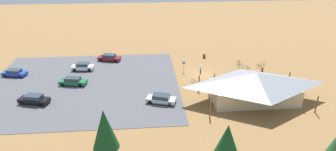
# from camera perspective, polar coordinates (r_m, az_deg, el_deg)

# --- Properties ---
(ground) EXTENTS (160.00, 160.00, 0.00)m
(ground) POSITION_cam_1_polar(r_m,az_deg,el_deg) (58.04, 6.57, 0.29)
(ground) COLOR olive
(ground) RESTS_ON ground
(parking_lot_asphalt) EXTENTS (34.00, 29.97, 0.05)m
(parking_lot_asphalt) POSITION_cam_1_polar(r_m,az_deg,el_deg) (55.54, -15.96, -1.61)
(parking_lot_asphalt) COLOR #4C4C51
(parking_lot_asphalt) RESTS_ON ground
(bike_pavilion) EXTENTS (16.48, 9.43, 4.79)m
(bike_pavilion) POSITION_cam_1_polar(r_m,az_deg,el_deg) (48.69, 16.31, -1.76)
(bike_pavilion) COLOR #C6B28E
(bike_pavilion) RESTS_ON ground
(trash_bin) EXTENTS (0.60, 0.60, 0.90)m
(trash_bin) POSITION_cam_1_polar(r_m,az_deg,el_deg) (66.34, 6.97, 3.74)
(trash_bin) COLOR brown
(trash_bin) RESTS_ON ground
(lot_sign) EXTENTS (0.56, 0.08, 2.20)m
(lot_sign) POSITION_cam_1_polar(r_m,az_deg,el_deg) (58.20, 3.06, 1.99)
(lot_sign) COLOR #99999E
(lot_sign) RESTS_ON ground
(pine_mideast) EXTENTS (2.97, 2.97, 6.90)m
(pine_mideast) POSITION_cam_1_polar(r_m,az_deg,el_deg) (33.71, -12.07, -10.06)
(pine_mideast) COLOR brown
(pine_mideast) RESTS_ON ground
(pine_far_west) EXTENTS (3.54, 3.54, 7.04)m
(pine_far_west) POSITION_cam_1_polar(r_m,az_deg,el_deg) (30.96, 11.23, -13.04)
(pine_far_west) COLOR brown
(pine_far_west) RESTS_ON ground
(bicycle_white_yard_front) EXTENTS (0.81, 1.64, 0.88)m
(bicycle_white_yard_front) POSITION_cam_1_polar(r_m,az_deg,el_deg) (53.64, 5.09, -1.23)
(bicycle_white_yard_front) COLOR black
(bicycle_white_yard_front) RESTS_ON ground
(bicycle_teal_by_bin) EXTENTS (0.48, 1.84, 0.87)m
(bicycle_teal_by_bin) POSITION_cam_1_polar(r_m,az_deg,el_deg) (61.31, 15.14, 1.30)
(bicycle_teal_by_bin) COLOR black
(bicycle_teal_by_bin) RESTS_ON ground
(bicycle_purple_back_row) EXTENTS (0.72, 1.65, 0.81)m
(bicycle_purple_back_row) POSITION_cam_1_polar(r_m,az_deg,el_deg) (63.06, 17.18, 1.67)
(bicycle_purple_back_row) COLOR black
(bicycle_purple_back_row) RESTS_ON ground
(bicycle_blue_edge_north) EXTENTS (1.14, 1.25, 0.82)m
(bicycle_blue_edge_north) POSITION_cam_1_polar(r_m,az_deg,el_deg) (58.15, 16.43, -0.13)
(bicycle_blue_edge_north) COLOR black
(bicycle_blue_edge_north) RESTS_ON ground
(bicycle_black_near_sign) EXTENTS (0.49, 1.69, 0.84)m
(bicycle_black_near_sign) POSITION_cam_1_polar(r_m,az_deg,el_deg) (64.00, 13.45, 2.43)
(bicycle_black_near_sign) COLOR black
(bicycle_black_near_sign) RESTS_ON ground
(bicycle_orange_lone_east) EXTENTS (1.73, 0.48, 0.84)m
(bicycle_orange_lone_east) POSITION_cam_1_polar(r_m,az_deg,el_deg) (58.95, 20.06, -0.30)
(bicycle_orange_lone_east) COLOR black
(bicycle_orange_lone_east) RESTS_ON ground
(bicycle_green_edge_south) EXTENTS (1.34, 1.20, 0.88)m
(bicycle_green_edge_south) POSITION_cam_1_polar(r_m,az_deg,el_deg) (62.01, 13.80, 1.69)
(bicycle_green_edge_south) COLOR black
(bicycle_green_edge_south) RESTS_ON ground
(bicycle_yellow_yard_center) EXTENTS (0.75, 1.59, 0.77)m
(bicycle_yellow_yard_center) POSITION_cam_1_polar(r_m,az_deg,el_deg) (51.32, 5.88, -2.51)
(bicycle_yellow_yard_center) COLOR black
(bicycle_yellow_yard_center) RESTS_ON ground
(bicycle_red_front_row) EXTENTS (0.48, 1.69, 0.81)m
(bicycle_red_front_row) POSITION_cam_1_polar(r_m,az_deg,el_deg) (56.36, 8.97, -0.17)
(bicycle_red_front_row) COLOR black
(bicycle_red_front_row) RESTS_ON ground
(bicycle_silver_yard_left) EXTENTS (1.66, 0.55, 0.86)m
(bicycle_silver_yard_left) POSITION_cam_1_polar(r_m,az_deg,el_deg) (64.82, 17.63, 2.21)
(bicycle_silver_yard_left) COLOR black
(bicycle_silver_yard_left) RESTS_ON ground
(bicycle_white_mid_cluster) EXTENTS (1.44, 0.90, 0.75)m
(bicycle_white_mid_cluster) POSITION_cam_1_polar(r_m,az_deg,el_deg) (53.47, 7.44, -1.46)
(bicycle_white_mid_cluster) COLOR black
(bicycle_white_mid_cluster) RESTS_ON ground
(car_silver_second_row) EXTENTS (4.96, 3.19, 1.39)m
(car_silver_second_row) POSITION_cam_1_polar(r_m,az_deg,el_deg) (46.96, -1.33, -4.47)
(car_silver_second_row) COLOR #BCBCC1
(car_silver_second_row) RESTS_ON parking_lot_asphalt
(car_black_back_corner) EXTENTS (5.03, 2.86, 1.47)m
(car_black_back_corner) POSITION_cam_1_polar(r_m,az_deg,el_deg) (51.26, -24.39, -4.18)
(car_black_back_corner) COLOR black
(car_black_back_corner) RESTS_ON parking_lot_asphalt
(car_white_front_row) EXTENTS (4.41, 2.14, 1.49)m
(car_white_front_row) POSITION_cam_1_polar(r_m,az_deg,el_deg) (61.52, -16.08, 1.66)
(car_white_front_row) COLOR white
(car_white_front_row) RESTS_ON parking_lot_asphalt
(car_maroon_mid_lot) EXTENTS (5.09, 3.01, 1.42)m
(car_maroon_mid_lot) POSITION_cam_1_polar(r_m,az_deg,el_deg) (65.34, -11.24, 3.42)
(car_maroon_mid_lot) COLOR maroon
(car_maroon_mid_lot) RESTS_ON parking_lot_asphalt
(car_blue_far_end) EXTENTS (4.79, 2.61, 1.28)m
(car_blue_far_end) POSITION_cam_1_polar(r_m,az_deg,el_deg) (63.65, -27.45, 0.48)
(car_blue_far_end) COLOR #1E42B2
(car_blue_far_end) RESTS_ON parking_lot_asphalt
(car_green_near_entry) EXTENTS (5.03, 2.58, 1.41)m
(car_green_near_entry) POSITION_cam_1_polar(r_m,az_deg,el_deg) (55.52, -17.82, -1.03)
(car_green_near_entry) COLOR #1E6B3D
(car_green_near_entry) RESTS_ON parking_lot_asphalt
(visitor_near_lot) EXTENTS (0.40, 0.38, 1.75)m
(visitor_near_lot) POSITION_cam_1_polar(r_m,az_deg,el_deg) (59.81, 17.70, 0.96)
(visitor_near_lot) COLOR #2D3347
(visitor_near_lot) RESTS_ON ground
(visitor_by_pavilion) EXTENTS (0.36, 0.36, 1.73)m
(visitor_by_pavilion) POSITION_cam_1_polar(r_m,az_deg,el_deg) (58.36, 6.28, 1.41)
(visitor_by_pavilion) COLOR #2D3347
(visitor_by_pavilion) RESTS_ON ground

